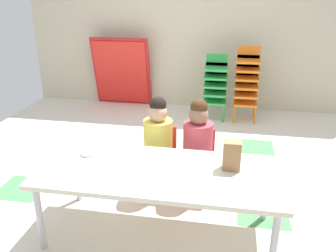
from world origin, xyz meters
TOP-DOWN VIEW (x-y plane):
  - ground_plane at (0.00, -0.01)m, footprint 5.24×4.77m
  - back_wall at (0.00, 2.39)m, footprint 5.24×0.10m
  - craft_table at (0.08, -0.85)m, footprint 1.79×0.77m
  - seated_child_near_camera at (-0.05, -0.24)m, footprint 0.32×0.31m
  - seated_child_middle_seat at (0.31, -0.24)m, footprint 0.32×0.31m
  - kid_chair_green_stack at (0.35, 1.83)m, footprint 0.32×0.30m
  - kid_chair_orange_stack at (0.78, 1.83)m, footprint 0.32×0.30m
  - folded_activity_table at (-1.14, 2.19)m, footprint 0.90×0.29m
  - paper_bag_brown at (0.60, -0.74)m, footprint 0.13×0.09m
  - paper_plate_near_edge at (-0.53, -0.72)m, footprint 0.18×0.18m
  - paper_plate_center_table at (0.22, -0.68)m, footprint 0.18×0.18m
  - donut_powdered_on_plate at (-0.53, -0.72)m, footprint 0.12×0.12m

SIDE VIEW (x-z plane):
  - ground_plane at x=0.00m, z-range -0.02..0.00m
  - craft_table at x=0.08m, z-range 0.23..0.79m
  - kid_chair_green_stack at x=0.35m, z-range 0.06..0.98m
  - folded_activity_table at x=-1.14m, z-range -0.01..1.08m
  - seated_child_near_camera at x=-0.05m, z-range 0.10..1.01m
  - seated_child_middle_seat at x=0.31m, z-range 0.10..1.01m
  - paper_plate_near_edge at x=-0.53m, z-range 0.56..0.57m
  - paper_plate_center_table at x=0.22m, z-range 0.56..0.57m
  - kid_chair_orange_stack at x=0.78m, z-range 0.06..1.10m
  - donut_powdered_on_plate at x=-0.53m, z-range 0.57..0.60m
  - paper_bag_brown at x=0.60m, z-range 0.56..0.78m
  - back_wall at x=0.00m, z-range 0.00..2.64m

